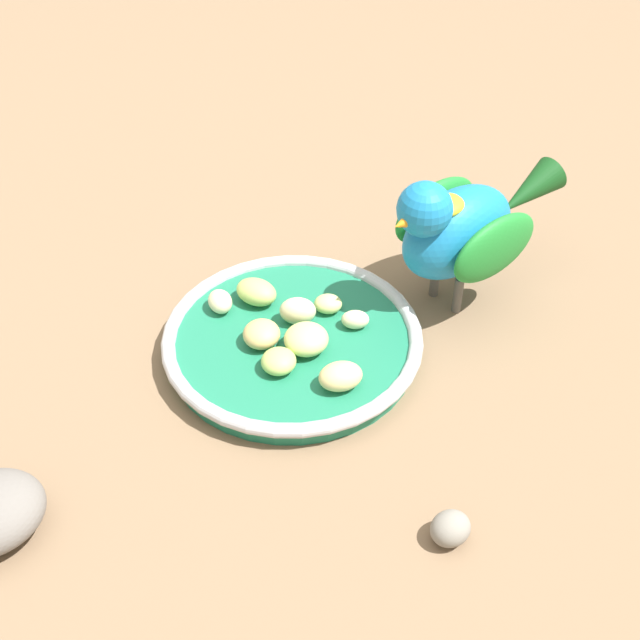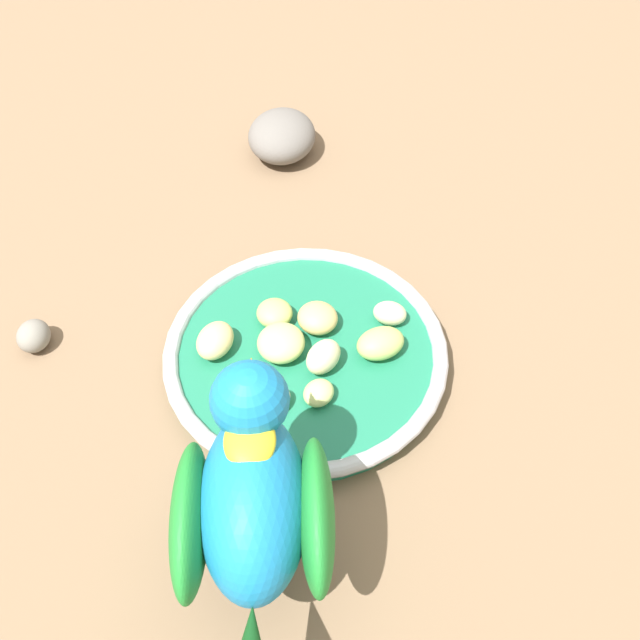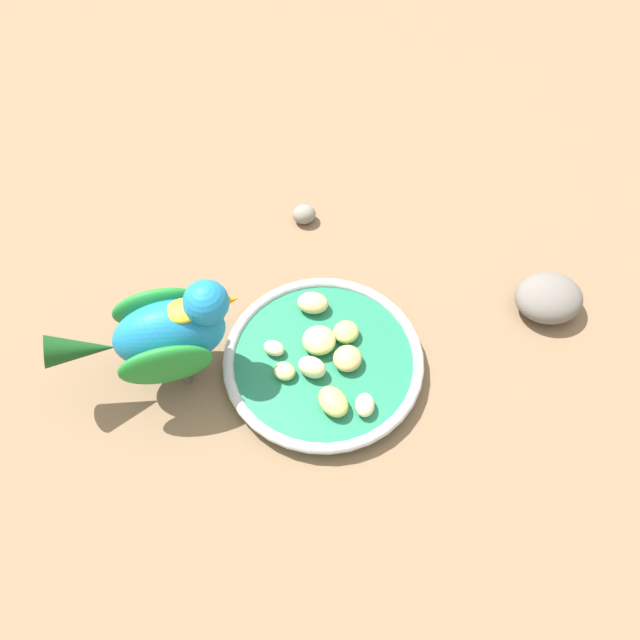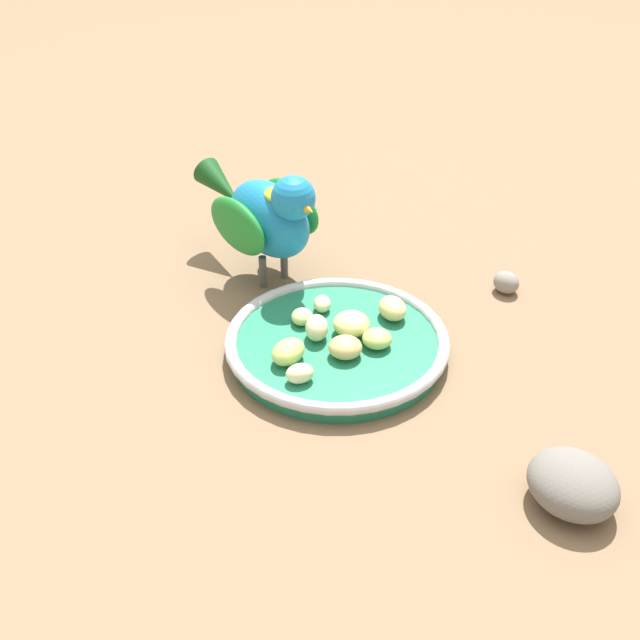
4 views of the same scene
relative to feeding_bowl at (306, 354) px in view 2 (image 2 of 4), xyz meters
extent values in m
plane|color=#7A6047|center=(0.01, 0.02, -0.01)|extent=(4.00, 4.00, 0.00)
cylinder|color=#1E7251|center=(0.00, 0.00, 0.00)|extent=(0.22, 0.22, 0.02)
torus|color=#B7BABF|center=(0.00, 0.00, 0.01)|extent=(0.23, 0.23, 0.01)
ellipsoid|color=tan|center=(0.03, 0.00, 0.02)|extent=(0.04, 0.04, 0.02)
ellipsoid|color=#C6D17A|center=(-0.04, -0.03, 0.01)|extent=(0.03, 0.03, 0.02)
ellipsoid|color=#C6D17A|center=(-0.01, 0.02, 0.02)|extent=(0.04, 0.04, 0.02)
ellipsoid|color=beige|center=(-0.01, -0.02, 0.02)|extent=(0.04, 0.03, 0.03)
ellipsoid|color=#B2CC66|center=(0.02, -0.06, 0.02)|extent=(0.05, 0.05, 0.02)
ellipsoid|color=beige|center=(-0.06, 0.00, 0.01)|extent=(0.03, 0.02, 0.02)
ellipsoid|color=#B2CC66|center=(0.02, 0.04, 0.01)|extent=(0.04, 0.04, 0.02)
ellipsoid|color=#E5C67F|center=(-0.02, 0.07, 0.02)|extent=(0.04, 0.03, 0.02)
ellipsoid|color=beige|center=(0.05, -0.05, 0.01)|extent=(0.02, 0.03, 0.02)
cylinder|color=#59544C|center=(-0.16, -0.01, 0.01)|extent=(0.01, 0.01, 0.04)
cylinder|color=#59544C|center=(-0.15, -0.04, 0.01)|extent=(0.01, 0.01, 0.04)
ellipsoid|color=#197AB7|center=(-0.16, -0.03, 0.07)|extent=(0.14, 0.11, 0.08)
ellipsoid|color=#1E7F2D|center=(-0.18, 0.00, 0.07)|extent=(0.10, 0.06, 0.06)
ellipsoid|color=#1E7F2D|center=(-0.16, -0.07, 0.07)|extent=(0.10, 0.06, 0.06)
sphere|color=#197AB7|center=(-0.12, -0.01, 0.11)|extent=(0.06, 0.06, 0.05)
cone|color=orange|center=(-0.10, 0.00, 0.11)|extent=(0.03, 0.02, 0.02)
ellipsoid|color=yellow|center=(-0.14, -0.02, 0.10)|extent=(0.05, 0.04, 0.01)
ellipsoid|color=slate|center=(0.26, 0.12, 0.01)|extent=(0.10, 0.09, 0.04)
ellipsoid|color=gray|center=(-0.06, 0.22, 0.00)|extent=(0.04, 0.04, 0.02)
camera|label=1|loc=(0.13, 0.54, 0.52)|focal=48.09mm
camera|label=2|loc=(-0.32, -0.13, 0.46)|focal=39.94mm
camera|label=3|loc=(0.05, -0.39, 0.69)|focal=38.73mm
camera|label=4|loc=(0.71, -0.24, 0.55)|focal=51.00mm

